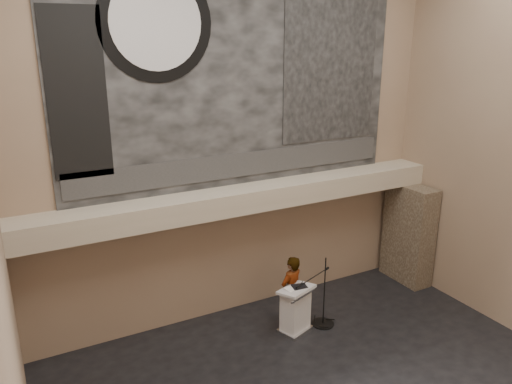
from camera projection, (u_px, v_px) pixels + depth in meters
wall_back at (239, 138)px, 11.23m from camera, size 10.00×0.02×8.50m
soffit at (248, 198)px, 11.28m from camera, size 10.00×0.80×0.50m
sprinkler_left at (182, 222)px, 10.60m from camera, size 0.04×0.04×0.06m
sprinkler_right at (318, 198)px, 12.17m from camera, size 0.04×0.04×0.06m
banner at (239, 72)px, 10.77m from camera, size 8.00×0.05×5.00m
banner_text_strip at (241, 165)px, 11.35m from camera, size 7.76×0.02×0.55m
banner_clock_rim at (156, 22)px, 9.62m from camera, size 2.30×0.02×2.30m
banner_clock_face at (156, 22)px, 9.61m from camera, size 1.84×0.02×1.84m
banner_building_print at (331, 65)px, 11.78m from camera, size 2.60×0.02×3.60m
banner_brick_print at (77, 95)px, 9.30m from camera, size 1.10×0.02×3.20m
stone_pier at (409, 233)px, 13.47m from camera, size 0.60×1.40×2.70m
lectern at (295, 310)px, 11.25m from camera, size 0.92×0.78×1.14m
binder at (300, 287)px, 11.10m from camera, size 0.37×0.32×0.04m
papers at (291, 289)px, 11.02m from camera, size 0.24×0.30×0.00m
speaker_person at (291, 291)px, 11.46m from camera, size 0.71×0.56×1.70m
mic_stand at (322, 316)px, 11.58m from camera, size 1.30×0.68×1.70m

